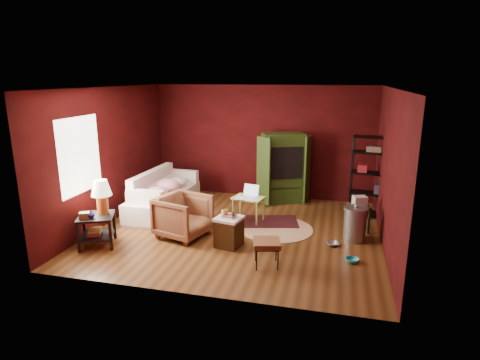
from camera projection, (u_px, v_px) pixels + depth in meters
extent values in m
cube|color=brown|center=(238.00, 231.00, 8.04)|extent=(5.50, 5.00, 0.02)
cube|color=white|center=(237.00, 87.00, 7.33)|extent=(5.50, 5.00, 0.02)
cube|color=#400909|center=(262.00, 142.00, 10.04)|extent=(5.50, 0.02, 2.80)
cube|color=#400909|center=(191.00, 201.00, 5.33)|extent=(5.50, 0.02, 2.80)
cube|color=#400909|center=(109.00, 156.00, 8.33)|extent=(0.02, 5.00, 2.80)
cube|color=#400909|center=(389.00, 170.00, 7.04)|extent=(0.02, 5.00, 2.80)
cube|color=white|center=(80.00, 155.00, 7.33)|extent=(0.02, 1.20, 1.40)
imported|color=silver|center=(164.00, 192.00, 9.07)|extent=(0.68, 2.33, 0.91)
imported|color=black|center=(183.00, 214.00, 7.65)|extent=(1.02, 1.06, 0.89)
imported|color=silver|center=(333.00, 240.00, 7.31)|extent=(0.24, 0.14, 0.23)
imported|color=teal|center=(352.00, 256.00, 6.65)|extent=(0.23, 0.15, 0.22)
imported|color=#0D0F44|center=(90.00, 215.00, 7.04)|extent=(0.17, 0.17, 0.14)
imported|color=#D4BC68|center=(225.00, 211.00, 7.13)|extent=(0.14, 0.13, 0.12)
cube|color=black|center=(96.00, 216.00, 7.22)|extent=(0.80, 0.80, 0.04)
cube|color=black|center=(98.00, 236.00, 7.31)|extent=(0.75, 0.75, 0.03)
cube|color=black|center=(78.00, 237.00, 6.98)|extent=(0.07, 0.07, 0.57)
cube|color=black|center=(111.00, 235.00, 7.07)|extent=(0.07, 0.07, 0.57)
cube|color=black|center=(84.00, 226.00, 7.50)|extent=(0.07, 0.07, 0.57)
cube|color=black|center=(114.00, 224.00, 7.59)|extent=(0.07, 0.07, 0.57)
cylinder|color=#D06526|center=(103.00, 204.00, 7.28)|extent=(0.27, 0.27, 0.34)
cone|color=#F2E5C6|center=(101.00, 188.00, 7.21)|extent=(0.48, 0.48, 0.28)
cube|color=olive|center=(85.00, 216.00, 7.03)|extent=(0.22, 0.19, 0.12)
cube|color=red|center=(94.00, 234.00, 7.29)|extent=(0.32, 0.35, 0.03)
cube|color=#3280CB|center=(95.00, 232.00, 7.28)|extent=(0.32, 0.35, 0.03)
cube|color=#E5CB4C|center=(95.00, 230.00, 7.28)|extent=(0.32, 0.35, 0.03)
cube|color=silver|center=(166.00, 200.00, 9.11)|extent=(0.85, 1.89, 0.39)
cube|color=silver|center=(152.00, 188.00, 9.13)|extent=(0.25, 1.87, 0.79)
cube|color=silver|center=(145.00, 203.00, 8.19)|extent=(0.79, 0.21, 0.54)
cube|color=silver|center=(183.00, 181.00, 9.92)|extent=(0.79, 0.21, 0.54)
ellipsoid|color=#DB1E4B|center=(156.00, 193.00, 8.51)|extent=(0.53, 0.53, 0.27)
ellipsoid|color=#DB1E4B|center=(168.00, 186.00, 9.01)|extent=(0.59, 0.59, 0.31)
ellipsoid|color=silver|center=(177.00, 182.00, 9.48)|extent=(0.49, 0.49, 0.26)
cube|color=#472B10|center=(229.00, 233.00, 7.25)|extent=(0.50, 0.50, 0.51)
cube|color=silver|center=(229.00, 219.00, 7.18)|extent=(0.53, 0.53, 0.05)
cube|color=beige|center=(229.00, 217.00, 7.17)|extent=(0.28, 0.23, 0.02)
cube|color=#527AC0|center=(229.00, 216.00, 7.17)|extent=(0.25, 0.20, 0.02)
cube|color=#DC6552|center=(229.00, 215.00, 7.16)|extent=(0.27, 0.23, 0.02)
cube|color=black|center=(233.00, 214.00, 7.15)|extent=(0.07, 0.16, 0.02)
cube|color=black|center=(267.00, 243.00, 6.47)|extent=(0.52, 0.52, 0.09)
cube|color=black|center=(267.00, 246.00, 6.48)|extent=(0.46, 0.46, 0.02)
cylinder|color=black|center=(257.00, 260.00, 6.36)|extent=(0.03, 0.03, 0.35)
cylinder|color=black|center=(278.00, 260.00, 6.36)|extent=(0.03, 0.03, 0.35)
cylinder|color=black|center=(256.00, 251.00, 6.69)|extent=(0.03, 0.03, 0.35)
cylinder|color=black|center=(276.00, 251.00, 6.69)|extent=(0.03, 0.03, 0.35)
cylinder|color=beige|center=(276.00, 229.00, 8.12)|extent=(1.89, 1.89, 0.01)
cube|color=#4C1418|center=(270.00, 221.00, 8.50)|extent=(1.29, 1.01, 0.01)
cube|color=#CCEA6B|center=(248.00, 198.00, 8.42)|extent=(0.71, 0.56, 0.03)
cylinder|color=#CCEA6B|center=(233.00, 210.00, 8.45)|extent=(0.04, 0.04, 0.52)
cylinder|color=#CCEA6B|center=(257.00, 214.00, 8.22)|extent=(0.04, 0.04, 0.52)
cylinder|color=#CCEA6B|center=(241.00, 205.00, 8.76)|extent=(0.04, 0.04, 0.52)
cylinder|color=#CCEA6B|center=(263.00, 209.00, 8.53)|extent=(0.04, 0.04, 0.52)
cube|color=white|center=(249.00, 196.00, 8.44)|extent=(0.38, 0.30, 0.02)
cube|color=silver|center=(251.00, 190.00, 8.51)|extent=(0.34, 0.14, 0.23)
cube|color=white|center=(241.00, 198.00, 8.38)|extent=(0.22, 0.31, 0.00)
cube|color=white|center=(253.00, 199.00, 8.27)|extent=(0.32, 0.37, 0.00)
cube|color=#2F4513|center=(283.00, 168.00, 9.70)|extent=(1.11, 0.88, 1.69)
cube|color=black|center=(284.00, 161.00, 9.57)|extent=(0.90, 0.69, 0.76)
cube|color=#2F4513|center=(263.00, 171.00, 9.38)|extent=(0.36, 0.25, 1.60)
cube|color=#2F4513|center=(307.00, 169.00, 9.55)|extent=(0.12, 0.40, 1.60)
cube|color=#2F3134|center=(283.00, 165.00, 9.64)|extent=(0.68, 0.63, 0.46)
cube|color=black|center=(286.00, 167.00, 9.42)|extent=(0.41, 0.19, 0.36)
cube|color=#2F4513|center=(283.00, 186.00, 9.77)|extent=(0.91, 0.73, 0.04)
cylinder|color=black|center=(351.00, 178.00, 8.57)|extent=(0.03, 0.03, 1.79)
cylinder|color=black|center=(392.00, 181.00, 8.28)|extent=(0.03, 0.03, 1.79)
cylinder|color=black|center=(353.00, 174.00, 8.89)|extent=(0.03, 0.03, 1.79)
cylinder|color=black|center=(392.00, 178.00, 8.60)|extent=(0.03, 0.03, 1.79)
cube|color=black|center=(369.00, 213.00, 8.79)|extent=(0.91, 0.49, 0.02)
cube|color=black|center=(370.00, 193.00, 8.67)|extent=(0.91, 0.49, 0.02)
cube|color=black|center=(372.00, 173.00, 8.56)|extent=(0.91, 0.49, 0.02)
cube|color=black|center=(374.00, 153.00, 8.45)|extent=(0.91, 0.49, 0.02)
cube|color=black|center=(375.00, 137.00, 8.36)|extent=(0.91, 0.49, 0.02)
cube|color=maroon|center=(363.00, 168.00, 8.61)|extent=(0.23, 0.27, 0.16)
cube|color=#2F303B|center=(380.00, 189.00, 8.57)|extent=(0.28, 0.28, 0.20)
cube|color=brown|center=(374.00, 149.00, 8.43)|extent=(0.32, 0.24, 0.12)
cube|color=#2F4513|center=(359.00, 206.00, 7.90)|extent=(0.46, 0.46, 0.04)
cube|color=#2F4513|center=(354.00, 221.00, 7.81)|extent=(0.05, 0.05, 0.52)
cube|color=#2F4513|center=(369.00, 221.00, 7.83)|extent=(0.05, 0.05, 0.52)
cube|color=#2F4513|center=(348.00, 216.00, 8.11)|extent=(0.05, 0.05, 0.52)
cube|color=#2F4513|center=(363.00, 216.00, 8.13)|extent=(0.05, 0.05, 0.52)
cube|color=white|center=(360.00, 201.00, 7.88)|extent=(0.30, 0.27, 0.18)
cylinder|color=#9A9BA1|center=(355.00, 225.00, 7.50)|extent=(0.52, 0.52, 0.61)
cylinder|color=#9A9BA1|center=(356.00, 208.00, 7.41)|extent=(0.57, 0.57, 0.04)
sphere|color=#9A9BA1|center=(356.00, 206.00, 7.40)|extent=(0.08, 0.08, 0.06)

